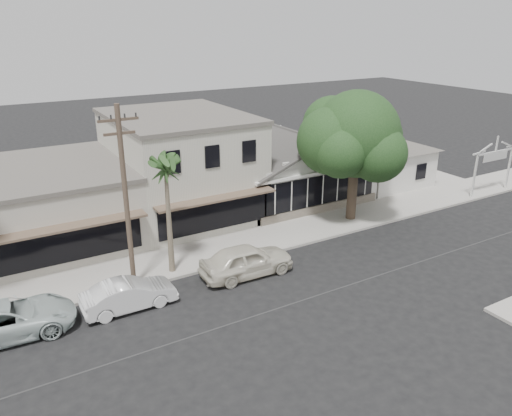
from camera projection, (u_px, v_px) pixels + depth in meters
ground at (345, 287)px, 24.66m from camera, size 140.00×140.00×0.00m
sidewalk_north at (144, 269)px, 26.28m from camera, size 90.00×3.50×0.15m
corner_shop at (289, 163)px, 36.16m from camera, size 10.40×8.60×5.10m
side_cottage at (381, 165)px, 39.66m from camera, size 6.00×6.00×3.00m
arch_sign at (495, 154)px, 36.54m from camera, size 4.12×0.12×3.95m
row_building_near at (180, 167)px, 32.97m from camera, size 8.00×10.00×6.50m
row_building_midnear at (37, 207)px, 29.11m from camera, size 10.00×10.00×4.20m
utility_pole at (126, 196)px, 22.89m from camera, size 1.80×0.24×9.00m
car_0 at (247, 260)px, 25.52m from camera, size 4.94×2.10×1.66m
car_1 at (129, 295)px, 22.59m from camera, size 4.23×1.49×1.39m
car_2 at (7, 320)px, 20.58m from camera, size 5.61×2.83×1.52m
shade_tree at (353, 136)px, 31.06m from camera, size 7.62×6.89×8.45m
palm_east at (165, 167)px, 23.95m from camera, size 2.71×2.71×6.70m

